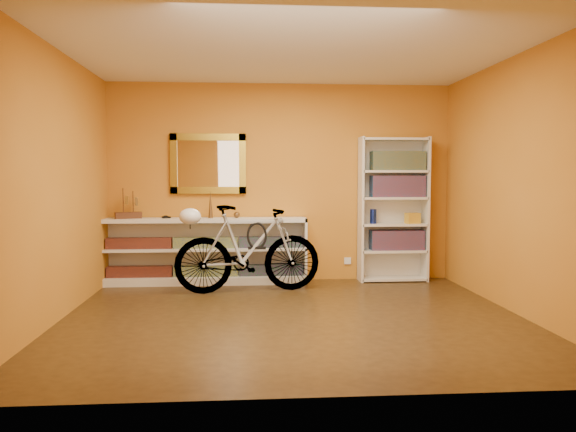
{
  "coord_description": "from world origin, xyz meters",
  "views": [
    {
      "loc": [
        -0.45,
        -5.36,
        1.37
      ],
      "look_at": [
        0.0,
        0.7,
        0.95
      ],
      "focal_mm": 34.68,
      "sensor_mm": 36.0,
      "label": 1
    }
  ],
  "objects": [
    {
      "name": "back_wall",
      "position": [
        0.0,
        2.0,
        1.3
      ],
      "size": [
        4.5,
        0.01,
        2.6
      ],
      "primitive_type": "cube",
      "color": "#B86D1B",
      "rests_on": "ground"
    },
    {
      "name": "book_row_a",
      "position": [
        1.53,
        1.84,
        0.55
      ],
      "size": [
        0.7,
        0.22,
        0.26
      ],
      "primitive_type": "cube",
      "color": "maroon",
      "rests_on": "bookcase"
    },
    {
      "name": "console_unit",
      "position": [
        -0.98,
        1.81,
        0.42
      ],
      "size": [
        2.6,
        0.35,
        0.85
      ],
      "primitive_type": null,
      "color": "silver",
      "rests_on": "floor"
    },
    {
      "name": "u_lock",
      "position": [
        -0.33,
        1.25,
        0.68
      ],
      "size": [
        0.24,
        0.03,
        0.24
      ],
      "primitive_type": "torus",
      "rotation": [
        1.57,
        0.0,
        0.0
      ],
      "color": "black",
      "rests_on": "bicycle"
    },
    {
      "name": "wall_socket",
      "position": [
        0.9,
        1.99,
        0.25
      ],
      "size": [
        0.09,
        0.02,
        0.09
      ],
      "primitive_type": "cube",
      "color": "silver",
      "rests_on": "back_wall"
    },
    {
      "name": "ceiling",
      "position": [
        0.0,
        0.0,
        2.6
      ],
      "size": [
        4.5,
        4.0,
        0.01
      ],
      "primitive_type": "cube",
      "color": "silver",
      "rests_on": "ground"
    },
    {
      "name": "yellow_bag",
      "position": [
        1.73,
        1.8,
        0.83
      ],
      "size": [
        0.2,
        0.15,
        0.14
      ],
      "primitive_type": "cube",
      "rotation": [
        0.0,
        0.0,
        0.21
      ],
      "color": "gold",
      "rests_on": "bookcase"
    },
    {
      "name": "toy_car",
      "position": [
        -1.48,
        1.81,
        0.85
      ],
      "size": [
        0.0,
        0.0,
        0.0
      ],
      "primitive_type": "imported",
      "rotation": [
        0.0,
        0.0,
        1.84
      ],
      "color": "black",
      "rests_on": "console_unit"
    },
    {
      "name": "cd_row_lower",
      "position": [
        -0.98,
        1.79,
        0.17
      ],
      "size": [
        2.5,
        0.13,
        0.14
      ],
      "primitive_type": "cube",
      "color": "black",
      "rests_on": "console_unit"
    },
    {
      "name": "bronze_ornament",
      "position": [
        -0.92,
        1.81,
        1.03
      ],
      "size": [
        0.06,
        0.06,
        0.36
      ],
      "primitive_type": "cone",
      "color": "brown",
      "rests_on": "console_unit"
    },
    {
      "name": "model_ship",
      "position": [
        -1.95,
        1.81,
        1.04
      ],
      "size": [
        0.35,
        0.23,
        0.39
      ],
      "primitive_type": null,
      "rotation": [
        0.0,
        0.0,
        0.38
      ],
      "color": "#402011",
      "rests_on": "console_unit"
    },
    {
      "name": "gilt_mirror",
      "position": [
        -0.95,
        1.97,
        1.55
      ],
      "size": [
        0.98,
        0.06,
        0.78
      ],
      "primitive_type": "cube",
      "color": "olive",
      "rests_on": "back_wall"
    },
    {
      "name": "right_wall",
      "position": [
        2.25,
        0.0,
        1.3
      ],
      "size": [
        0.01,
        4.0,
        2.6
      ],
      "primitive_type": "cube",
      "color": "#B86D1B",
      "rests_on": "ground"
    },
    {
      "name": "bookcase",
      "position": [
        1.48,
        1.84,
        0.95
      ],
      "size": [
        0.9,
        0.3,
        1.9
      ],
      "primitive_type": null,
      "color": "silver",
      "rests_on": "floor"
    },
    {
      "name": "decorative_orb",
      "position": [
        -0.58,
        1.81,
        0.89
      ],
      "size": [
        0.08,
        0.08,
        0.08
      ],
      "primitive_type": "sphere",
      "color": "brown",
      "rests_on": "console_unit"
    },
    {
      "name": "helmet",
      "position": [
        -1.11,
        1.14,
        0.92
      ],
      "size": [
        0.25,
        0.24,
        0.19
      ],
      "primitive_type": "ellipsoid",
      "color": "white",
      "rests_on": "bicycle"
    },
    {
      "name": "bicycle",
      "position": [
        -0.44,
        1.24,
        0.52
      ],
      "size": [
        0.7,
        1.82,
        1.05
      ],
      "primitive_type": "imported",
      "rotation": [
        0.0,
        0.0,
        1.71
      ],
      "color": "silver",
      "rests_on": "floor"
    },
    {
      "name": "left_wall",
      "position": [
        -2.25,
        0.0,
        1.3
      ],
      "size": [
        0.01,
        4.0,
        2.6
      ],
      "primitive_type": "cube",
      "color": "#B86D1B",
      "rests_on": "ground"
    },
    {
      "name": "cd_row_upper",
      "position": [
        -0.98,
        1.79,
        0.54
      ],
      "size": [
        2.5,
        0.13,
        0.14
      ],
      "primitive_type": "cube",
      "color": "navy",
      "rests_on": "console_unit"
    },
    {
      "name": "book_row_b",
      "position": [
        1.53,
        1.84,
        1.25
      ],
      "size": [
        0.7,
        0.22,
        0.28
      ],
      "primitive_type": "cube",
      "color": "maroon",
      "rests_on": "bookcase"
    },
    {
      "name": "floor",
      "position": [
        0.0,
        0.0,
        -0.01
      ],
      "size": [
        4.5,
        4.0,
        0.01
      ],
      "primitive_type": "cube",
      "color": "#301E0D",
      "rests_on": "ground"
    },
    {
      "name": "red_tin",
      "position": [
        1.28,
        1.87,
        1.56
      ],
      "size": [
        0.15,
        0.15,
        0.18
      ],
      "primitive_type": "cube",
      "rotation": [
        0.0,
        0.0,
        0.08
      ],
      "color": "maroon",
      "rests_on": "bookcase"
    },
    {
      "name": "travel_mug",
      "position": [
        1.21,
        1.82,
        0.86
      ],
      "size": [
        0.09,
        0.09,
        0.19
      ],
      "primitive_type": "cylinder",
      "color": "navy",
      "rests_on": "bookcase"
    },
    {
      "name": "book_row_c",
      "position": [
        1.53,
        1.84,
        1.59
      ],
      "size": [
        0.7,
        0.22,
        0.25
      ],
      "primitive_type": "cube",
      "color": "#194B58",
      "rests_on": "bookcase"
    }
  ]
}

